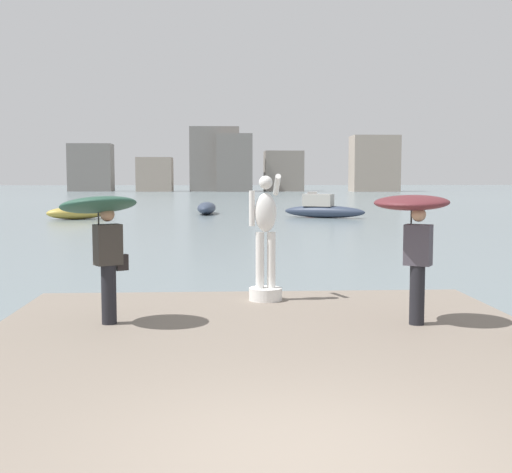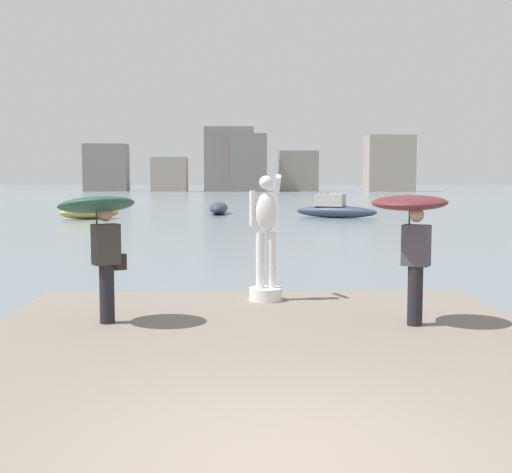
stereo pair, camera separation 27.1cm
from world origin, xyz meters
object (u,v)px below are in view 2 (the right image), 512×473
Objects in this scene: onlooker_right at (411,220)px; boat_leftward at (325,204)px; onlooker_left at (99,222)px; boat_far at (335,209)px; statue_white_figure at (266,248)px; boat_mid at (219,208)px; boat_near at (89,213)px.

onlooker_right is 42.71m from boat_leftward.
boat_far is at bearing 75.65° from onlooker_left.
statue_white_figure is 31.63m from boat_far.
onlooker_left reaches higher than boat_mid.
onlooker_left is at bearing -104.35° from boat_far.
onlooker_left is at bearing -144.34° from statue_white_figure.
boat_mid is 9.02m from boat_far.
statue_white_figure reaches higher than onlooker_left.
boat_near is (-11.67, 32.33, -1.54)m from onlooker_right.
boat_mid is (0.84, 37.78, -1.49)m from onlooker_left.
onlooker_left is at bearing 177.37° from onlooker_right.
onlooker_right reaches higher than boat_far.
boat_mid is (7.94, 5.67, 0.03)m from boat_near.
boat_far is 9.37m from boat_leftward.
boat_leftward is (0.62, 9.35, -0.01)m from boat_far.
boat_near is 9.76m from boat_mid.
onlooker_right is at bearing -2.63° from onlooker_left.
boat_mid is 1.35× the size of boat_leftward.
statue_white_figure is 3.17m from onlooker_left.
onlooker_right is 0.49× the size of boat_near.
onlooker_right reaches higher than boat_leftward.
boat_far is at bearing 83.37° from onlooker_right.
boat_far is (5.88, 31.07, -0.77)m from statue_white_figure.
statue_white_figure reaches higher than boat_far.
onlooker_right is 0.52× the size of boat_leftward.
boat_near is 0.74× the size of boat_far.
onlooker_right is 38.21m from boat_mid.
statue_white_figure is 36.02m from boat_mid.
boat_far reaches higher than boat_leftward.
boat_leftward is (8.19, 4.45, 0.11)m from boat_mid.
boat_mid reaches higher than boat_near.
onlooker_right is 33.35m from boat_far.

